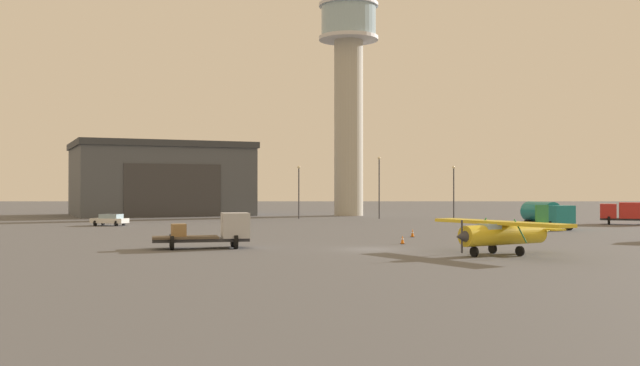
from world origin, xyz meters
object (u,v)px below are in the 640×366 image
Objects in this scene: light_post_centre at (297,187)px; airplane_yellow at (502,232)px; truck_box_red at (628,212)px; light_post_west at (452,187)px; control_tower at (347,81)px; car_white at (108,219)px; truck_fuel_tanker_teal at (544,214)px; traffic_cone_near_right at (410,233)px; truck_flatbed_silver at (215,231)px; light_post_east at (377,182)px; traffic_cone_mid_apron at (400,240)px.

airplane_yellow is at bearing -75.36° from light_post_centre.
light_post_west is at bearing -16.65° from truck_box_red.
light_post_west is at bearing -129.09° from airplane_yellow.
airplane_yellow is 55.84m from light_post_west.
light_post_west is (6.74, 55.34, 3.07)m from airplane_yellow.
truck_box_red is at bearing -154.16° from airplane_yellow.
control_tower is 48.26m from car_white.
light_post_centre is at bearing -152.34° from truck_fuel_tanker_teal.
truck_fuel_tanker_teal is at bearing -174.78° from car_white.
truck_box_red is 9.73× the size of traffic_cone_near_right.
traffic_cone_near_right is (15.83, 12.30, -0.89)m from truck_flatbed_silver.
light_post_centre is (-27.31, 27.68, 2.99)m from truck_fuel_tanker_teal.
traffic_cone_near_right is at bearing -74.29° from light_post_centre.
truck_fuel_tanker_teal is 31.97m from light_post_east.
truck_fuel_tanker_teal is 0.93× the size of light_post_centre.
car_white is 39.12m from light_post_east.
airplane_yellow is 58.33m from light_post_east.
light_post_east reaches higher than light_post_centre.
control_tower reaches higher than traffic_cone_near_right.
truck_flatbed_silver is (-19.65, 5.41, -0.26)m from airplane_yellow.
airplane_yellow is at bearing -83.89° from control_tower.
airplane_yellow reaches higher than traffic_cone_near_right.
truck_box_red is 1.61× the size of car_white.
traffic_cone_near_right is at bearing -105.67° from light_post_west.
light_post_centre is at bearing 179.72° from light_post_east.
truck_box_red is 0.79× the size of light_post_east.
light_post_west reaches higher than truck_box_red.
airplane_yellow is 1.40× the size of truck_flatbed_silver.
light_post_west reaches higher than truck_fuel_tanker_teal.
car_white is (-29.25, -32.19, -20.92)m from control_tower.
airplane_yellow is at bearing -59.14° from traffic_cone_mid_apron.
traffic_cone_mid_apron is at bearing -57.14° from truck_fuel_tanker_teal.
control_tower is 4.26× the size of light_post_east.
car_white is 29.83m from light_post_centre.
light_post_east reaches higher than traffic_cone_mid_apron.
light_post_east is (-3.55, 58.09, 3.81)m from airplane_yellow.
airplane_yellow is 1.32× the size of light_post_centre.
truck_flatbed_silver is 0.94× the size of light_post_centre.
light_post_west is at bearing 74.33° from traffic_cone_near_right.
light_post_east reaches higher than light_post_west.
truck_box_red is 37.37m from traffic_cone_near_right.
truck_fuel_tanker_teal is 25.61m from light_post_west.
truck_box_red reaches higher than truck_flatbed_silver.
truck_fuel_tanker_teal is at bearing 49.82° from traffic_cone_mid_apron.
traffic_cone_near_right is at bearing 59.28° from truck_box_red.
truck_box_red is at bearing 110.72° from truck_fuel_tanker_teal.
car_white reaches higher than traffic_cone_mid_apron.
truck_box_red is 0.93× the size of light_post_centre.
light_post_west is at bearing 175.24° from truck_fuel_tanker_teal.
truck_flatbed_silver is at bearing 59.15° from truck_box_red.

